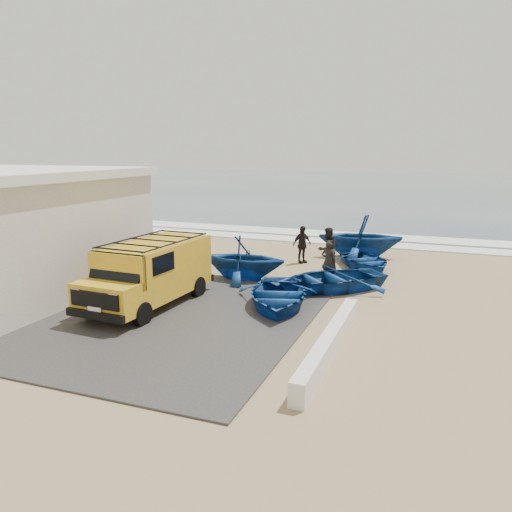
% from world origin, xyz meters
% --- Properties ---
extents(ground, '(160.00, 160.00, 0.00)m').
position_xyz_m(ground, '(0.00, 0.00, 0.00)').
color(ground, '#9E855C').
extents(slab, '(12.00, 10.00, 0.05)m').
position_xyz_m(slab, '(-2.00, -2.00, 0.03)').
color(slab, '#3C3A37').
rests_on(slab, ground).
extents(ocean, '(180.00, 88.00, 0.01)m').
position_xyz_m(ocean, '(0.00, 56.00, 0.00)').
color(ocean, '#385166').
rests_on(ocean, ground).
extents(surf_line, '(180.00, 1.60, 0.06)m').
position_xyz_m(surf_line, '(0.00, 12.00, 0.03)').
color(surf_line, white).
rests_on(surf_line, ground).
extents(surf_wash, '(180.00, 2.20, 0.04)m').
position_xyz_m(surf_wash, '(0.00, 14.50, 0.02)').
color(surf_wash, white).
rests_on(surf_wash, ground).
extents(parapet, '(0.35, 6.00, 0.55)m').
position_xyz_m(parapet, '(5.00, -3.00, 0.28)').
color(parapet, silver).
rests_on(parapet, ground).
extents(van, '(2.23, 5.09, 2.14)m').
position_xyz_m(van, '(-1.28, -1.22, 1.15)').
color(van, gold).
rests_on(van, ground).
extents(boat_near_left, '(3.78, 4.53, 0.81)m').
position_xyz_m(boat_near_left, '(2.61, 0.05, 0.40)').
color(boat_near_left, navy).
rests_on(boat_near_left, ground).
extents(boat_near_right, '(5.00, 4.88, 0.85)m').
position_xyz_m(boat_near_right, '(3.75, 2.59, 0.42)').
color(boat_near_right, navy).
rests_on(boat_near_right, ground).
extents(boat_mid_left, '(3.37, 2.94, 1.73)m').
position_xyz_m(boat_mid_left, '(0.27, 2.88, 0.86)').
color(boat_mid_left, navy).
rests_on(boat_mid_left, ground).
extents(boat_mid_right, '(3.96, 4.21, 0.71)m').
position_xyz_m(boat_mid_right, '(4.37, 6.43, 0.35)').
color(boat_mid_right, navy).
rests_on(boat_mid_right, ground).
extents(boat_far_left, '(4.36, 3.93, 2.02)m').
position_xyz_m(boat_far_left, '(3.82, 8.62, 1.01)').
color(boat_far_left, navy).
rests_on(boat_far_left, ground).
extents(fisherman_front, '(0.59, 0.41, 1.54)m').
position_xyz_m(fisherman_front, '(3.38, 3.90, 0.77)').
color(fisherman_front, black).
rests_on(fisherman_front, ground).
extents(fisherman_middle, '(1.11, 1.13, 1.84)m').
position_xyz_m(fisherman_middle, '(3.00, 5.38, 0.92)').
color(fisherman_middle, black).
rests_on(fisherman_middle, ground).
extents(fisherman_back, '(0.91, 1.03, 1.67)m').
position_xyz_m(fisherman_back, '(1.60, 6.50, 0.84)').
color(fisherman_back, black).
rests_on(fisherman_back, ground).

